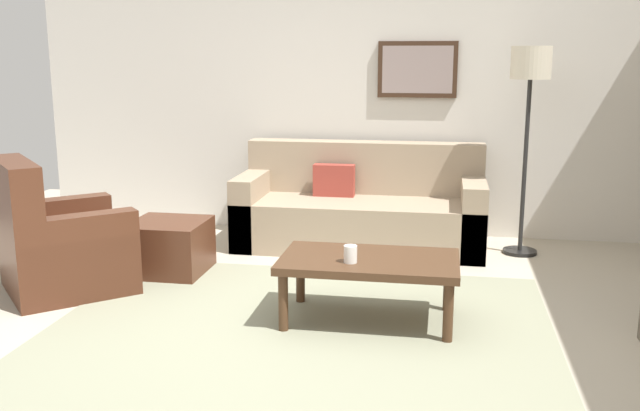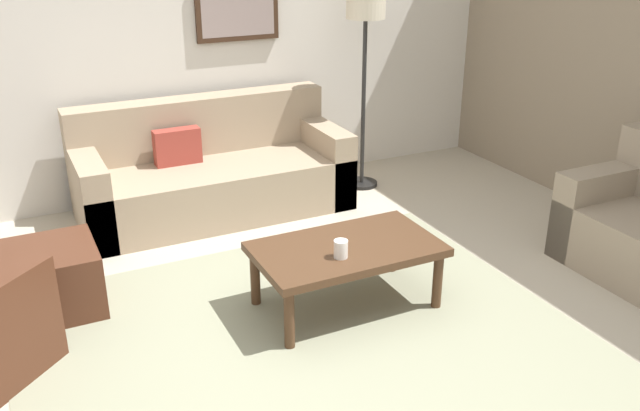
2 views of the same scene
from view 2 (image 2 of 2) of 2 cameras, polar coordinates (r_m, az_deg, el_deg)
ground_plane at (r=3.94m, az=-1.29°, el=-11.32°), size 8.00×8.00×0.00m
rear_partition at (r=5.79m, az=-12.64°, el=14.25°), size 6.00×0.12×2.80m
area_rug at (r=3.94m, az=-1.29°, el=-11.27°), size 3.06×2.57×0.01m
couch_main at (r=5.62m, az=-9.11°, el=2.62°), size 2.11×0.90×0.88m
ottoman at (r=4.46m, az=-21.47°, el=-5.73°), size 0.56×0.56×0.40m
coffee_table at (r=4.11m, az=2.21°, el=-3.97°), size 1.10×0.64×0.41m
cup at (r=3.93m, az=1.74°, el=-3.62°), size 0.08×0.08×0.11m
lamp_standing at (r=5.79m, az=3.79°, el=14.83°), size 0.32×0.32×1.71m
framed_artwork at (r=5.85m, az=-6.88°, el=15.82°), size 0.70×0.04×0.49m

